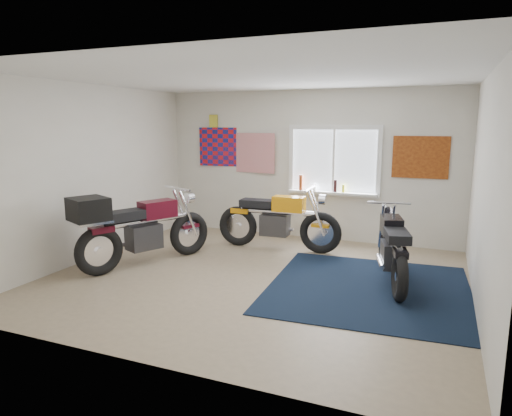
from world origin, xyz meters
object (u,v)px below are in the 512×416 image
at_px(navy_rug, 368,288).
at_px(yellow_triumph, 277,222).
at_px(black_chrome_bike, 392,250).
at_px(maroon_tourer, 136,228).

distance_m(navy_rug, yellow_triumph, 2.24).
height_order(black_chrome_bike, maroon_tourer, maroon_tourer).
distance_m(yellow_triumph, black_chrome_bike, 2.19).
distance_m(yellow_triumph, maroon_tourer, 2.34).
xyz_separation_m(yellow_triumph, black_chrome_bike, (1.96, -0.97, -0.03)).
xyz_separation_m(navy_rug, maroon_tourer, (-3.34, -0.35, 0.58)).
bearing_deg(black_chrome_bike, yellow_triumph, 50.05).
distance_m(navy_rug, black_chrome_bike, 0.63).
distance_m(black_chrome_bike, maroon_tourer, 3.65).
xyz_separation_m(navy_rug, yellow_triumph, (-1.73, 1.35, 0.47)).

